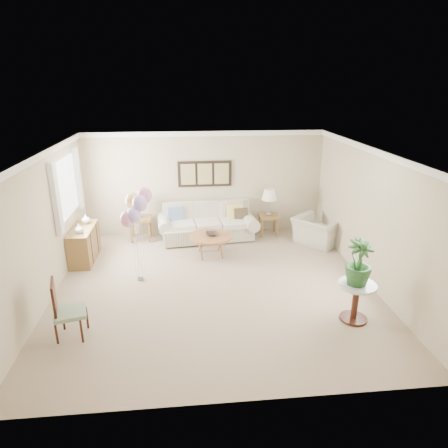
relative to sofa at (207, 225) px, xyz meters
name	(u,v)px	position (x,y,z in m)	size (l,w,h in m)	color
ground_plane	(215,286)	(-0.02, -2.49, -0.35)	(6.00, 6.00, 0.00)	tan
room_shell	(207,204)	(-0.13, -2.40, 1.27)	(6.04, 6.04, 2.60)	#B9AD98
wall_art_triptych	(205,174)	(-0.02, 0.47, 1.20)	(1.35, 0.06, 0.65)	black
sofa	(207,225)	(0.00, 0.00, 0.00)	(2.52, 1.14, 0.90)	beige
end_table_left	(140,221)	(-1.65, 0.07, 0.14)	(0.54, 0.49, 0.59)	brown
end_table_right	(269,218)	(1.57, 0.11, 0.10)	(0.49, 0.45, 0.54)	brown
lamp_left	(139,201)	(-1.65, 0.07, 0.65)	(0.30, 0.30, 0.54)	gray
lamp_right	(269,196)	(1.57, 0.11, 0.69)	(0.38, 0.38, 0.66)	gray
coffee_table	(211,237)	(0.01, -1.05, 0.09)	(0.96, 0.96, 0.49)	#98653F
decor_bowl	(212,234)	(0.03, -1.04, 0.17)	(0.27, 0.27, 0.07)	#2F2624
armchair	(317,231)	(2.62, -0.62, -0.02)	(1.02, 0.89, 0.66)	beige
side_table	(356,293)	(2.19, -3.88, 0.15)	(0.62, 0.62, 0.67)	silver
potted_plant	(359,262)	(2.16, -3.88, 0.70)	(0.43, 0.43, 0.77)	#1B4F1E
accent_chair	(65,308)	(-2.41, -3.87, 0.14)	(0.57, 0.57, 0.95)	gray
credenza	(84,244)	(-2.78, -0.99, 0.02)	(0.46, 1.20, 0.74)	brown
vase_white	(79,229)	(-2.76, -1.28, 0.48)	(0.19, 0.19, 0.20)	silver
vase_sage	(86,219)	(-2.76, -0.67, 0.49)	(0.19, 0.19, 0.20)	silver
balloon_cluster	(136,207)	(-1.46, -2.07, 1.16)	(0.60, 0.51, 1.87)	gray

